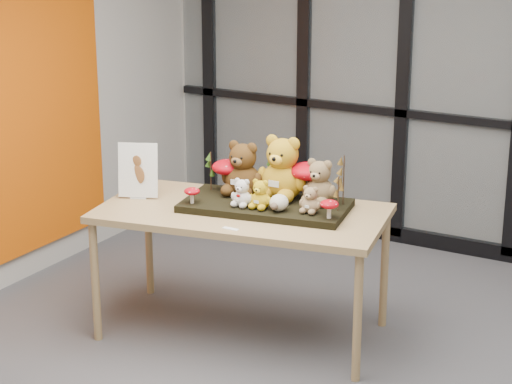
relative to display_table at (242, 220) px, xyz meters
The scene contains 23 objects.
room_shell 1.23m from the display_table, 31.98° to the right, with size 5.00×5.00×5.00m.
glass_partition 2.26m from the display_table, 71.55° to the left, with size 4.90×0.06×2.78m.
orange_panel 1.91m from the display_table, behind, with size 0.02×2.00×2.40m, color #D95407.
display_table is the anchor object (origin of this frame).
diorama_tray 0.17m from the display_table, 37.35° to the left, with size 0.99×0.50×0.04m, color black.
bear_pooh_yellow 0.42m from the display_table, 53.88° to the left, with size 0.33×0.30×0.43m, color #BD8C18, non-canonical shape.
bear_brown_medium 0.35m from the display_table, 118.04° to the left, with size 0.28×0.26×0.37m, color #452B10, non-canonical shape.
bear_tan_back 0.53m from the display_table, 30.32° to the left, with size 0.23×0.21×0.30m, color olive, non-canonical shape.
bear_small_yellow 0.25m from the display_table, 11.02° to the right, with size 0.15×0.14×0.20m, color gold, non-canonical shape.
bear_white_bow 0.21m from the display_table, 58.12° to the right, with size 0.14×0.13×0.19m, color silver, non-canonical shape.
bear_beige_small 0.48m from the display_table, ahead, with size 0.14×0.12×0.18m, color #957651, non-canonical shape.
plush_cream_hedgehog 0.31m from the display_table, ahead, with size 0.08×0.08×0.11m, color beige, non-canonical shape.
mushroom_back_left 0.34m from the display_table, 139.78° to the left, with size 0.20×0.20×0.23m, color #A2050F, non-canonical shape.
mushroom_back_right 0.47m from the display_table, 40.35° to the left, with size 0.23×0.23×0.26m, color #A2050F, non-canonical shape.
mushroom_front_left 0.34m from the display_table, 150.87° to the right, with size 0.10×0.10×0.11m, color #A2050F, non-canonical shape.
mushroom_front_right 0.60m from the display_table, ahead, with size 0.11×0.11×0.12m, color #A2050F, non-canonical shape.
sprig_green_far_left 0.41m from the display_table, 155.67° to the left, with size 0.05×0.05×0.25m, color #163D0E, non-canonical shape.
sprig_green_mid_left 0.36m from the display_table, 130.24° to the left, with size 0.05×0.05×0.22m, color #163D0E, non-canonical shape.
sprig_dry_far_right 0.66m from the display_table, 27.29° to the left, with size 0.05×0.05×0.30m, color brown, non-canonical shape.
sprig_dry_mid_right 0.62m from the display_table, 15.02° to the left, with size 0.05×0.05×0.21m, color brown, non-canonical shape.
sprig_green_centre 0.35m from the display_table, 82.69° to the left, with size 0.05×0.05×0.23m, color #163D0E, non-canonical shape.
sign_holder 0.74m from the display_table, behind, with size 0.25×0.15×0.35m.
label_card 0.36m from the display_table, 70.33° to the right, with size 0.10×0.03×0.00m, color white.
Camera 1 is at (2.01, -4.16, 2.57)m, focal length 65.00 mm.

